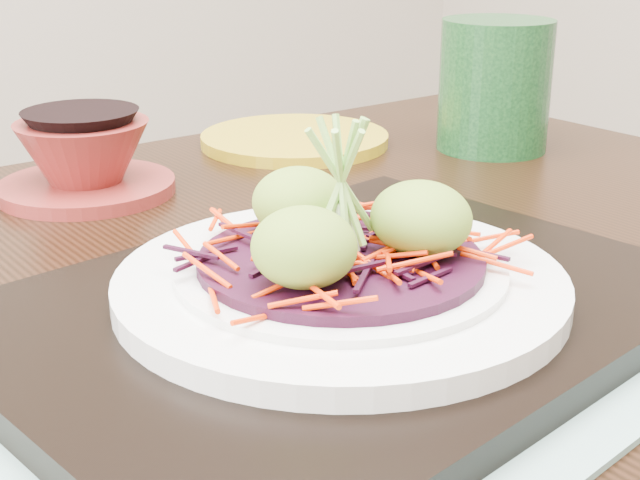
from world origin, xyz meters
TOP-DOWN VIEW (x-y plane):
  - dining_table at (-0.07, -0.03)m, footprint 1.17×0.80m
  - placemat at (-0.04, -0.12)m, footprint 0.50×0.41m
  - serving_tray at (-0.04, -0.12)m, footprint 0.43×0.35m
  - white_plate at (-0.04, -0.12)m, footprint 0.26×0.26m
  - cabbage_bed at (-0.04, -0.12)m, footprint 0.16×0.16m
  - carrot_julienne at (-0.04, -0.12)m, footprint 0.20×0.20m
  - guacamole_scoops at (-0.04, -0.12)m, footprint 0.14×0.12m
  - scallion_garnish at (-0.04, -0.12)m, footprint 0.06×0.06m
  - terracotta_bowl_set at (-0.06, 0.21)m, footprint 0.18×0.18m
  - yellow_plate at (0.18, 0.25)m, footprint 0.23×0.23m
  - green_jar at (0.33, 0.12)m, footprint 0.13×0.13m

SIDE VIEW (x-z plane):
  - dining_table at x=-0.07m, z-range 0.26..0.97m
  - placemat at x=-0.04m, z-range 0.71..0.71m
  - yellow_plate at x=0.18m, z-range 0.71..0.72m
  - serving_tray at x=-0.04m, z-range 0.71..0.73m
  - terracotta_bowl_set at x=-0.06m, z-range 0.71..0.77m
  - white_plate at x=-0.04m, z-range 0.73..0.75m
  - cabbage_bed at x=-0.04m, z-range 0.75..0.76m
  - carrot_julienne at x=-0.04m, z-range 0.76..0.77m
  - green_jar at x=0.33m, z-range 0.71..0.84m
  - guacamole_scoops at x=-0.04m, z-range 0.75..0.80m
  - scallion_garnish at x=-0.04m, z-range 0.75..0.84m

